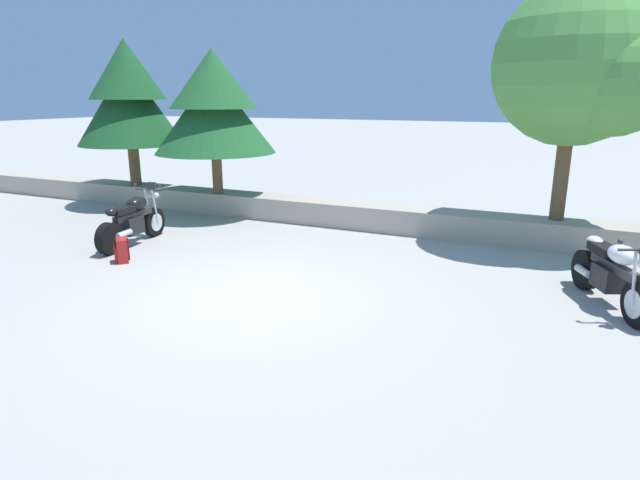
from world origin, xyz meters
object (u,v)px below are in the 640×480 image
at_px(motorcycle_white_centre, 612,274).
at_px(pine_tree_mid_left, 214,104).
at_px(motorcycle_black_near_left, 133,221).
at_px(leafy_tree_mid_right, 583,68).
at_px(rider_backpack, 122,249).
at_px(pine_tree_far_left, 128,95).

height_order(motorcycle_white_centre, pine_tree_mid_left, pine_tree_mid_left).
height_order(motorcycle_black_near_left, leafy_tree_mid_right, leafy_tree_mid_right).
bearing_deg(rider_backpack, leafy_tree_mid_right, 30.96).
bearing_deg(motorcycle_black_near_left, pine_tree_far_left, 132.22).
xyz_separation_m(motorcycle_black_near_left, motorcycle_white_centre, (8.66, 0.31, 0.00)).
relative_size(motorcycle_white_centre, pine_tree_far_left, 0.50).
bearing_deg(motorcycle_white_centre, motorcycle_black_near_left, -177.98).
bearing_deg(pine_tree_mid_left, motorcycle_white_centre, -17.85).
height_order(motorcycle_black_near_left, rider_backpack, motorcycle_black_near_left).
bearing_deg(rider_backpack, motorcycle_black_near_left, 123.31).
height_order(pine_tree_mid_left, leafy_tree_mid_right, leafy_tree_mid_right).
height_order(pine_tree_far_left, leafy_tree_mid_right, leafy_tree_mid_right).
xyz_separation_m(rider_backpack, pine_tree_mid_left, (-0.78, 4.15, 2.53)).
distance_m(rider_backpack, leafy_tree_mid_right, 9.12).
relative_size(motorcycle_black_near_left, rider_backpack, 4.39).
relative_size(pine_tree_mid_left, leafy_tree_mid_right, 0.79).
relative_size(motorcycle_black_near_left, leafy_tree_mid_right, 0.46).
distance_m(pine_tree_far_left, pine_tree_mid_left, 2.92).
relative_size(motorcycle_black_near_left, pine_tree_mid_left, 0.59).
distance_m(motorcycle_white_centre, leafy_tree_mid_right, 4.30).
height_order(rider_backpack, pine_tree_mid_left, pine_tree_mid_left).
xyz_separation_m(motorcycle_white_centre, pine_tree_far_left, (-11.66, 3.00, 2.50)).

